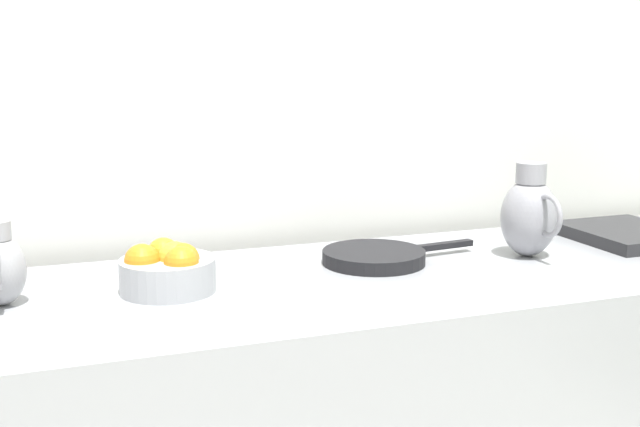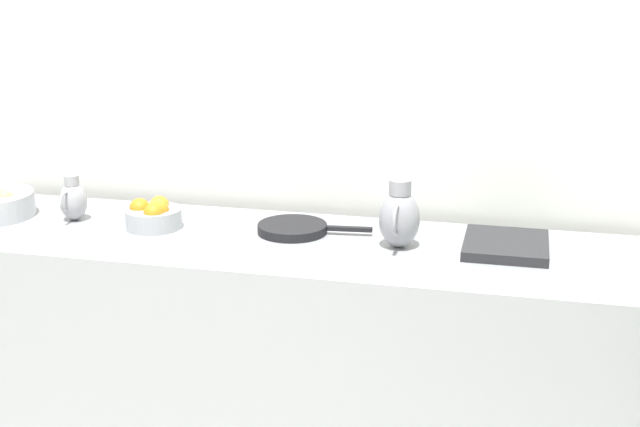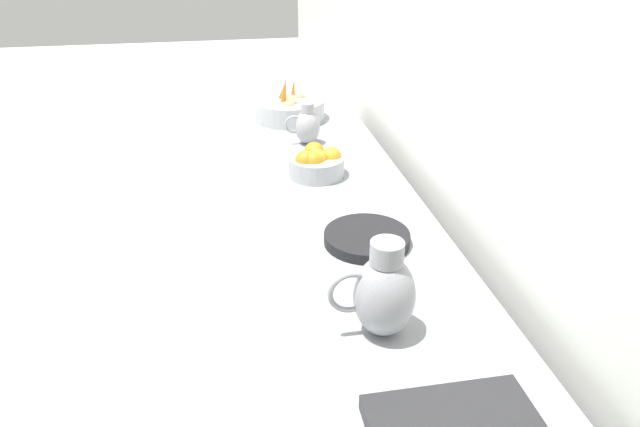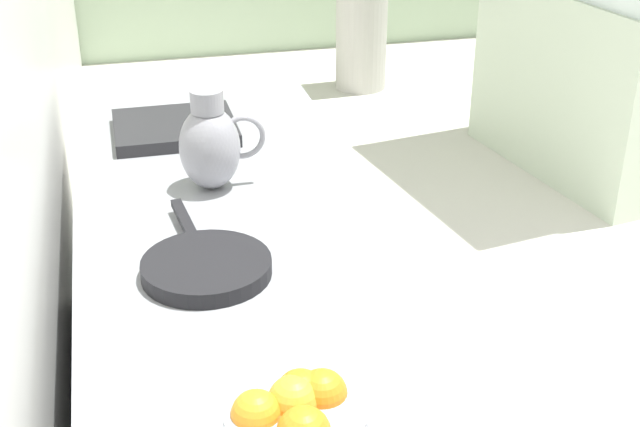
{
  "view_description": "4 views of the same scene",
  "coord_description": "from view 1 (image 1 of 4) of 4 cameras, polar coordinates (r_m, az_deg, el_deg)",
  "views": [
    {
      "loc": [
        0.24,
        -0.61,
        1.39
      ],
      "look_at": [
        -1.3,
        -0.04,
        1.06
      ],
      "focal_mm": 44.28,
      "sensor_mm": 36.0,
      "label": 1
    },
    {
      "loc": [
        1.49,
        1.05,
        1.89
      ],
      "look_at": [
        -1.29,
        0.39,
        1.04
      ],
      "focal_mm": 48.7,
      "sensor_mm": 36.0,
      "label": 2
    },
    {
      "loc": [
        -1.15,
        1.72,
        1.78
      ],
      "look_at": [
        -1.44,
        0.1,
        0.92
      ],
      "focal_mm": 32.53,
      "sensor_mm": 36.0,
      "label": 3
    },
    {
      "loc": [
        -1.72,
        -1.33,
        1.78
      ],
      "look_at": [
        -1.38,
        0.03,
        1.07
      ],
      "focal_mm": 48.66,
      "sensor_mm": 36.0,
      "label": 4
    }
  ],
  "objects": [
    {
      "name": "metal_pitcher_short",
      "position": [
        1.83,
        -22.14,
        -3.65
      ],
      "size": [
        0.16,
        0.11,
        0.18
      ],
      "color": "#939399",
      "rests_on": "prep_counter"
    },
    {
      "name": "skillet_on_counter",
      "position": [
        2.06,
        4.05,
        -3.12
      ],
      "size": [
        0.27,
        0.44,
        0.03
      ],
      "color": "black",
      "rests_on": "prep_counter"
    },
    {
      "name": "tile_wall_left",
      "position": [
        2.54,
        10.06,
        13.53
      ],
      "size": [
        0.1,
        8.38,
        3.0
      ],
      "primitive_type": "cube",
      "color": "silver",
      "rests_on": "ground_plane"
    },
    {
      "name": "orange_bowl",
      "position": [
        1.83,
        -10.92,
        -3.94
      ],
      "size": [
        0.22,
        0.22,
        0.12
      ],
      "color": "#9EA0A5",
      "rests_on": "prep_counter"
    },
    {
      "name": "metal_pitcher_tall",
      "position": [
        2.18,
        14.91,
        -0.07
      ],
      "size": [
        0.21,
        0.15,
        0.25
      ],
      "color": "gray",
      "rests_on": "prep_counter"
    },
    {
      "name": "counter_sink_basin",
      "position": [
        2.48,
        21.33,
        -1.4
      ],
      "size": [
        0.34,
        0.3,
        0.04
      ],
      "primitive_type": "cube",
      "color": "#232326",
      "rests_on": "prep_counter"
    }
  ]
}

